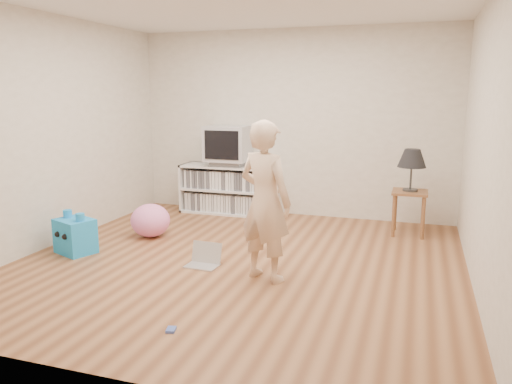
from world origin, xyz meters
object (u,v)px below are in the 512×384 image
Objects in this scene: dvd_deck at (229,163)px; table_lamp at (412,159)px; plush_pink at (150,220)px; crt_tv at (228,143)px; side_table at (409,202)px; plush_blue at (75,235)px; person at (265,201)px; laptop at (204,259)px; media_unit at (229,189)px.

dvd_deck is 0.87× the size of table_lamp.
table_lamp reaches higher than dvd_deck.
crt_tv is at bearing 72.24° from plush_pink.
side_table is 0.53m from table_lamp.
person is at bearing 18.91° from plush_blue.
crt_tv reaches higher than dvd_deck.
person reaches higher than dvd_deck.
crt_tv reaches higher than side_table.
table_lamp is at bearing -8.26° from crt_tv.
dvd_deck is 0.29m from crt_tv.
dvd_deck is 2.37m from laptop.
table_lamp is at bearing 50.05° from plush_blue.
plush_blue is at bearing -112.30° from crt_tv.
media_unit reaches higher than side_table.
dvd_deck is 2.57m from side_table.
crt_tv is at bearing 171.74° from side_table.
table_lamp reaches higher than plush_pink.
plush_pink is (-0.46, -1.47, -0.15)m from media_unit.
media_unit is at bearing 72.46° from plush_pink.
laptop is (0.58, -2.21, -0.29)m from media_unit.
table_lamp is 3.26m from plush_pink.
person is 2.28m from plush_blue.
plush_blue is (-0.93, -2.26, -0.82)m from crt_tv.
media_unit reaches higher than laptop.
media_unit is 0.67m from crt_tv.
table_lamp reaches higher than side_table.
side_table reaches higher than plush_pink.
side_table is at bearing -8.26° from crt_tv.
laptop is (-1.94, -1.82, -0.35)m from side_table.
person reaches higher than table_lamp.
media_unit is 2.56m from side_table.
dvd_deck is 0.75× the size of crt_tv.
plush_blue is 0.94m from plush_pink.
media_unit is 2.62m from table_lamp.
plush_blue is at bearing -174.55° from laptop.
dvd_deck is at bearing -90.00° from media_unit.
person is at bearing -10.54° from laptop.
crt_tv is 2.55m from table_lamp.
crt_tv reaches higher than table_lamp.
side_table is (2.52, -0.39, 0.07)m from media_unit.
plush_pink is at bearing 147.29° from laptop.
crt_tv is at bearing 88.98° from plush_blue.
table_lamp reaches higher than laptop.
side_table is at bearing 19.88° from plush_pink.
plush_blue reaches higher than laptop.
dvd_deck is at bearing 171.66° from side_table.
person is (1.28, -2.37, 0.40)m from media_unit.
dvd_deck is 0.30× the size of person.
side_table is 1.13× the size of plush_blue.
dvd_deck is 0.92× the size of plush_blue.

